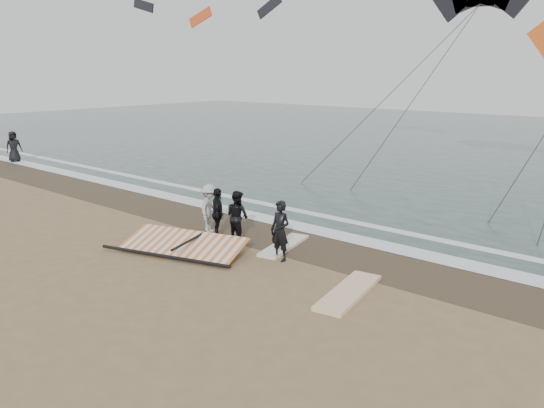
{
  "coord_description": "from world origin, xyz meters",
  "views": [
    {
      "loc": [
        9.53,
        -8.71,
        5.48
      ],
      "look_at": [
        -0.2,
        3.0,
        1.6
      ],
      "focal_mm": 35.0,
      "sensor_mm": 36.0,
      "label": 1
    }
  ],
  "objects": [
    {
      "name": "sea",
      "position": [
        0.0,
        33.0,
        0.01
      ],
      "size": [
        120.0,
        54.0,
        0.02
      ],
      "primitive_type": "cube",
      "color": "#233838",
      "rests_on": "ground"
    },
    {
      "name": "trio_cluster",
      "position": [
        -2.69,
        3.3,
        0.85
      ],
      "size": [
        2.36,
        1.43,
        1.72
      ],
      "color": "black",
      "rests_on": "ground"
    },
    {
      "name": "foam_near",
      "position": [
        0.0,
        5.9,
        0.03
      ],
      "size": [
        120.0,
        0.9,
        0.01
      ],
      "primitive_type": "cube",
      "color": "white",
      "rests_on": "sea"
    },
    {
      "name": "man_main",
      "position": [
        0.26,
        2.82,
        0.9
      ],
      "size": [
        0.67,
        0.45,
        1.8
      ],
      "primitive_type": "imported",
      "rotation": [
        0.0,
        0.0,
        -0.03
      ],
      "color": "black",
      "rests_on": "ground"
    },
    {
      "name": "ground",
      "position": [
        0.0,
        0.0,
        0.0
      ],
      "size": [
        120.0,
        120.0,
        0.0
      ],
      "primitive_type": "plane",
      "color": "#8C704C",
      "rests_on": "ground"
    },
    {
      "name": "board_white",
      "position": [
        3.13,
        2.01,
        0.05
      ],
      "size": [
        1.17,
        2.78,
        0.11
      ],
      "primitive_type": "cube",
      "rotation": [
        0.0,
        0.0,
        0.16
      ],
      "color": "silver",
      "rests_on": "ground"
    },
    {
      "name": "sail_rig",
      "position": [
        -2.5,
        1.56,
        0.2
      ],
      "size": [
        4.32,
        2.73,
        0.5
      ],
      "color": "black",
      "rests_on": "ground"
    },
    {
      "name": "foam_far",
      "position": [
        0.0,
        7.6,
        0.03
      ],
      "size": [
        120.0,
        0.45,
        0.01
      ],
      "primitive_type": "cube",
      "color": "white",
      "rests_on": "sea"
    },
    {
      "name": "board_cream",
      "position": [
        -0.38,
        3.82,
        0.05
      ],
      "size": [
        1.12,
        2.48,
        0.1
      ],
      "primitive_type": "cube",
      "rotation": [
        0.0,
        0.0,
        0.2
      ],
      "color": "silver",
      "rests_on": "ground"
    },
    {
      "name": "distant_kites",
      "position": [
        -33.52,
        29.0,
        12.22
      ],
      "size": [
        22.07,
        6.12,
        6.95
      ],
      "color": "black",
      "rests_on": "ground"
    },
    {
      "name": "wet_sand",
      "position": [
        0.0,
        4.5,
        0.01
      ],
      "size": [
        120.0,
        2.8,
        0.01
      ],
      "primitive_type": "cube",
      "color": "#4C3D2B",
      "rests_on": "ground"
    }
  ]
}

